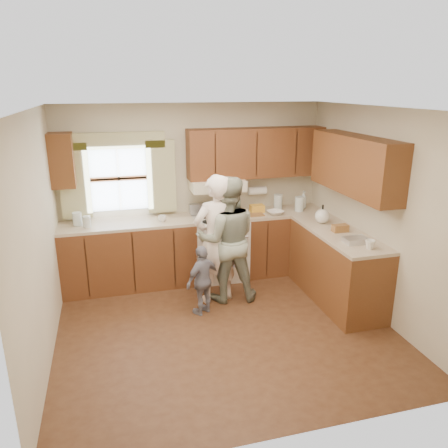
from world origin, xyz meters
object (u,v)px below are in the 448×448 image
object	(u,v)px
woman_left	(216,239)
woman_right	(227,240)
stove	(219,247)
child	(203,280)

from	to	relation	value
woman_left	woman_right	distance (m)	0.15
stove	woman_left	xyz separation A→B (m)	(-0.22, -0.71, 0.38)
stove	child	size ratio (longest dim) A/B	1.20
woman_right	child	size ratio (longest dim) A/B	1.86
stove	woman_left	world-z (taller)	woman_left
stove	child	world-z (taller)	stove
stove	child	xyz separation A→B (m)	(-0.47, -1.02, -0.02)
child	stove	bearing A→B (deg)	-146.34
stove	woman_left	size ratio (longest dim) A/B	0.63
woman_left	woman_right	bearing A→B (deg)	169.03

